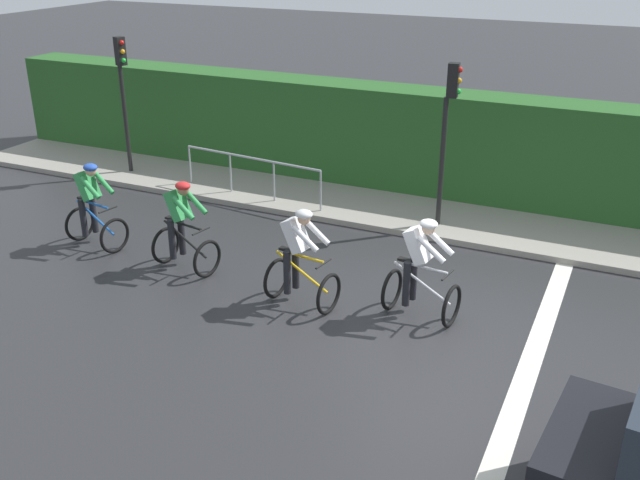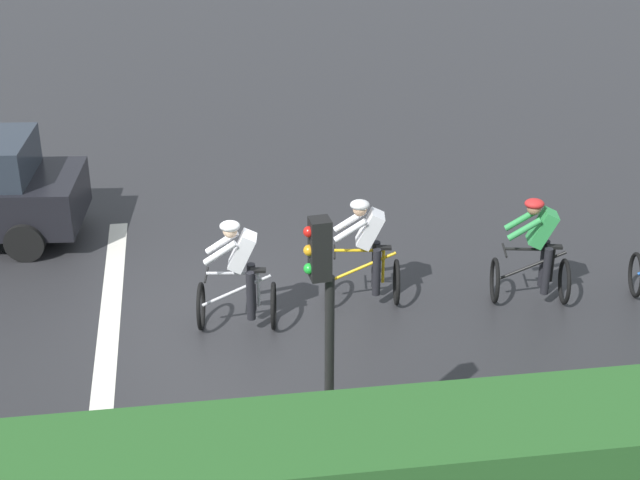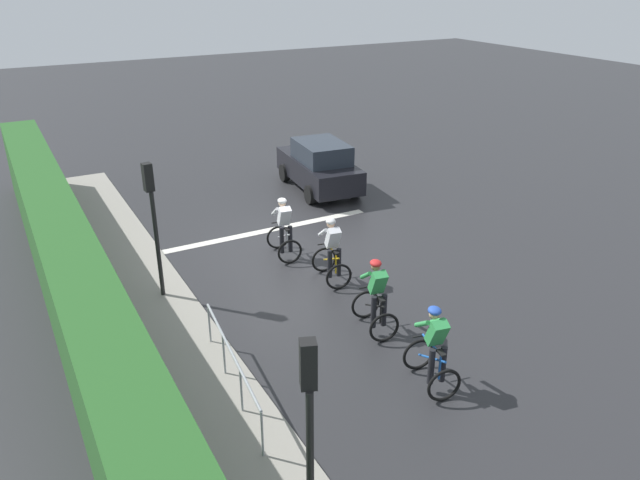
# 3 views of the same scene
# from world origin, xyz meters

# --- Properties ---
(ground_plane) EXTENTS (80.00, 80.00, 0.00)m
(ground_plane) POSITION_xyz_m (0.00, 0.00, 0.00)
(ground_plane) COLOR #28282B
(sidewalk_kerb) EXTENTS (2.80, 22.50, 0.12)m
(sidewalk_kerb) POSITION_xyz_m (4.47, 2.00, 0.06)
(sidewalk_kerb) COLOR gray
(sidewalk_kerb) RESTS_ON ground
(stone_wall_low) EXTENTS (0.44, 22.50, 0.62)m
(stone_wall_low) POSITION_xyz_m (5.37, 2.00, 0.31)
(stone_wall_low) COLOR gray
(stone_wall_low) RESTS_ON ground
(hedge_wall) EXTENTS (1.10, 22.50, 2.37)m
(hedge_wall) POSITION_xyz_m (5.67, 2.00, 1.18)
(hedge_wall) COLOR #265623
(hedge_wall) RESTS_ON ground
(road_marking_stop_line) EXTENTS (7.00, 0.30, 0.01)m
(road_marking_stop_line) POSITION_xyz_m (0.00, -1.45, 0.00)
(road_marking_stop_line) COLOR silver
(road_marking_stop_line) RESTS_ON ground
(cyclist_lead) EXTENTS (0.86, 1.18, 1.66)m
(cyclist_lead) POSITION_xyz_m (0.18, 6.84, 0.80)
(cyclist_lead) COLOR black
(cyclist_lead) RESTS_ON ground
(cyclist_second) EXTENTS (0.86, 1.18, 1.66)m
(cyclist_second) POSITION_xyz_m (0.04, 4.71, 0.80)
(cyclist_second) COLOR black
(cyclist_second) RESTS_ON ground
(cyclist_mid) EXTENTS (0.83, 1.17, 1.66)m
(cyclist_mid) POSITION_xyz_m (-0.27, 2.26, 0.80)
(cyclist_mid) COLOR black
(cyclist_mid) RESTS_ON ground
(cyclist_fourth) EXTENTS (0.82, 1.16, 1.66)m
(cyclist_fourth) POSITION_xyz_m (0.15, 0.40, 0.80)
(cyclist_fourth) COLOR black
(cyclist_fourth) RESTS_ON ground
(traffic_light_near_crossing) EXTENTS (0.22, 0.31, 3.34)m
(traffic_light_near_crossing) POSITION_xyz_m (3.71, 1.07, 2.22)
(traffic_light_near_crossing) COLOR black
(traffic_light_near_crossing) RESTS_ON ground
(traffic_light_far_junction) EXTENTS (0.26, 0.30, 3.34)m
(traffic_light_far_junction) POSITION_xyz_m (3.86, 8.91, 2.22)
(traffic_light_far_junction) COLOR black
(traffic_light_far_junction) RESTS_ON ground
(pedestrian_railing_kerbside) EXTENTS (0.42, 3.56, 1.03)m
(pedestrian_railing_kerbside) POSITION_xyz_m (3.57, 5.35, 0.79)
(pedestrian_railing_kerbside) COLOR #999EA3
(pedestrian_railing_kerbside) RESTS_ON ground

